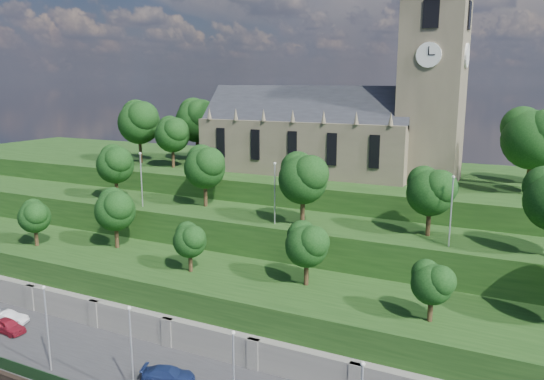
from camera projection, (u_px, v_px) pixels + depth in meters
The scene contains 13 objects.
retaining_wall at pixel (213, 349), 52.95m from camera, with size 160.00×2.10×5.00m.
embankment_lower at pixel (243, 312), 57.94m from camera, with size 160.00×12.00×8.00m, color #1B3D14.
embankment_upper at pixel (285, 264), 67.20m from camera, with size 160.00×10.00×12.00m, color #1B3D14.
hilltop at pixel (340, 215), 85.34m from camera, with size 160.00×32.00×15.00m, color #1B3D14.
church at pixel (339, 124), 78.44m from camera, with size 38.60×12.35×27.60m.
trees_lower at pixel (276, 237), 55.21m from camera, with size 65.85×8.74×8.17m.
trees_upper at pixel (308, 176), 62.63m from camera, with size 61.79×8.73×8.75m.
trees_hilltop at pixel (320, 128), 78.42m from camera, with size 75.78×16.02×10.92m.
lamp_posts_promenade at pixel (131, 346), 44.63m from camera, with size 60.36×0.36×8.43m.
lamp_posts_upper at pixel (275, 188), 62.48m from camera, with size 40.36×0.36×7.45m.
car_left at pixel (8, 326), 57.34m from camera, with size 1.77×4.41×1.50m, color maroon.
car_middle at pixel (6, 318), 59.16m from camera, with size 1.61×4.61×1.52m, color silver.
car_right at pixel (168, 375), 47.86m from camera, with size 1.96×4.82×1.40m, color navy.
Camera 1 is at (26.84, -29.05, 28.71)m, focal length 35.00 mm.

